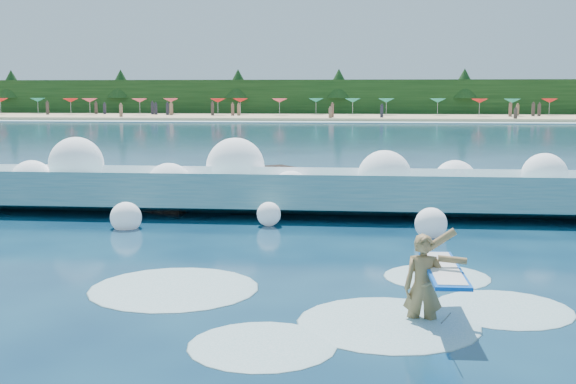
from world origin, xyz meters
name	(u,v)px	position (x,y,z in m)	size (l,w,h in m)	color
ground	(197,269)	(0.00, 0.00, 0.00)	(200.00, 200.00, 0.00)	#071F3A
beach	(338,117)	(0.00, 78.00, 0.20)	(140.00, 20.00, 0.40)	tan
wet_band	(334,122)	(0.00, 67.00, 0.04)	(140.00, 5.00, 0.08)	silver
treeline	(340,98)	(0.00, 88.00, 2.50)	(140.00, 4.00, 5.00)	black
breaking_wave	(268,193)	(0.49, 6.50, 0.54)	(17.98, 2.80, 1.55)	teal
rock_cluster	(161,191)	(-2.80, 7.50, 0.40)	(8.10, 3.18, 1.27)	black
surfer_with_board	(428,284)	(3.99, -2.77, 0.57)	(0.83, 2.77, 1.55)	olive
wave_spray	(252,177)	(0.05, 6.48, 0.99)	(15.21, 4.85, 2.16)	white
surf_foam	(330,307)	(2.57, -2.16, 0.00)	(8.96, 5.75, 0.14)	silver
beach_umbrellas	(337,100)	(-0.16, 79.66, 2.25)	(112.07, 6.73, 0.50)	#DC4055
beachgoers	(364,111)	(3.32, 74.14, 1.11)	(107.85, 12.44, 1.92)	#3F332D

